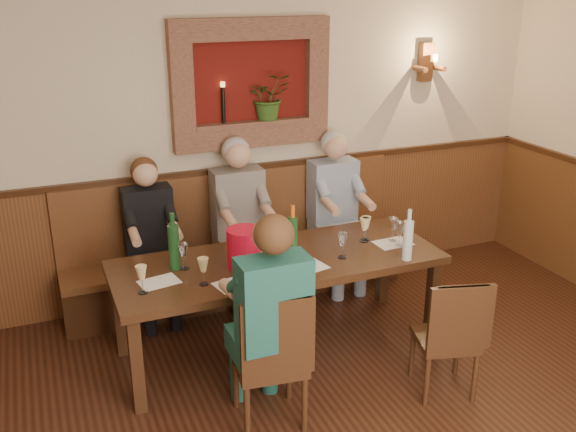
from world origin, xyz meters
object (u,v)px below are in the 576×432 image
object	(u,v)px
person_bench_right	(336,224)
person_chair_front	(269,339)
person_bench_left	(153,256)
wine_bottle_green_b	(174,246)
dining_table	(278,268)
bench	(239,262)
spittoon_bucket	(245,248)
person_bench_mid	(242,237)
water_bottle	(408,239)
chair_near_left	(270,384)
wine_bottle_green_a	(293,236)
chair_near_right	(444,358)

from	to	relation	value
person_bench_right	person_chair_front	size ratio (longest dim) A/B	0.99
person_bench_left	wine_bottle_green_b	distance (m)	0.81
dining_table	person_bench_left	bearing A→B (deg)	132.28
bench	spittoon_bucket	world-z (taller)	bench
person_bench_mid	wine_bottle_green_b	distance (m)	1.08
dining_table	spittoon_bucket	distance (m)	0.35
bench	water_bottle	bearing A→B (deg)	-56.70
person_bench_right	spittoon_bucket	xyz separation A→B (m)	(-1.16, -0.88, 0.30)
person_bench_mid	spittoon_bucket	xyz separation A→B (m)	(-0.27, -0.88, 0.29)
dining_table	spittoon_bucket	bearing A→B (deg)	-170.03
person_chair_front	chair_near_left	bearing A→B (deg)	-99.31
person_bench_mid	person_chair_front	world-z (taller)	person_bench_mid
dining_table	wine_bottle_green_a	distance (m)	0.27
chair_near_right	wine_bottle_green_a	distance (m)	1.34
chair_near_left	chair_near_right	size ratio (longest dim) A/B	1.10
chair_near_left	water_bottle	size ratio (longest dim) A/B	2.47
bench	person_chair_front	world-z (taller)	person_chair_front
person_bench_mid	chair_near_right	bearing A→B (deg)	-64.37
chair_near_left	wine_bottle_green_a	bearing A→B (deg)	65.08
dining_table	chair_near_right	xyz separation A→B (m)	(0.84, -0.93, -0.42)
chair_near_right	person_bench_right	size ratio (longest dim) A/B	0.61
chair_near_right	person_chair_front	world-z (taller)	person_chair_front
person_chair_front	spittoon_bucket	distance (m)	0.79
person_chair_front	wine_bottle_green_a	distance (m)	0.94
spittoon_bucket	wine_bottle_green_b	bearing A→B (deg)	160.98
person_bench_mid	spittoon_bucket	size ratio (longest dim) A/B	5.07
bench	person_bench_mid	size ratio (longest dim) A/B	2.07
dining_table	water_bottle	world-z (taller)	water_bottle
person_chair_front	water_bottle	world-z (taller)	person_chair_front
bench	chair_near_right	distance (m)	2.06
bench	spittoon_bucket	bearing A→B (deg)	-105.13
dining_table	chair_near_right	world-z (taller)	chair_near_right
chair_near_left	chair_near_right	xyz separation A→B (m)	(1.21, -0.14, -0.03)
wine_bottle_green_a	wine_bottle_green_b	bearing A→B (deg)	170.67
person_chair_front	dining_table	bearing A→B (deg)	64.73
chair_near_right	dining_table	bearing A→B (deg)	147.91
person_bench_right	spittoon_bucket	size ratio (longest dim) A/B	4.99
person_bench_right	water_bottle	distance (m)	1.25
bench	chair_near_left	distance (m)	1.77
chair_near_right	person_bench_right	world-z (taller)	person_bench_right
chair_near_left	water_bottle	distance (m)	1.45
bench	chair_near_right	xyz separation A→B (m)	(0.84, -1.87, -0.08)
water_bottle	person_bench_left	bearing A→B (deg)	143.37
person_bench_right	wine_bottle_green_a	bearing A→B (deg)	-132.42
chair_near_right	person_chair_front	bearing A→B (deg)	-171.52
chair_near_right	wine_bottle_green_b	bearing A→B (deg)	162.18
person_bench_left	bench	bearing A→B (deg)	7.72
person_chair_front	wine_bottle_green_b	distance (m)	1.02
chair_near_left	dining_table	bearing A→B (deg)	71.86
person_bench_right	person_bench_left	bearing A→B (deg)	179.92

